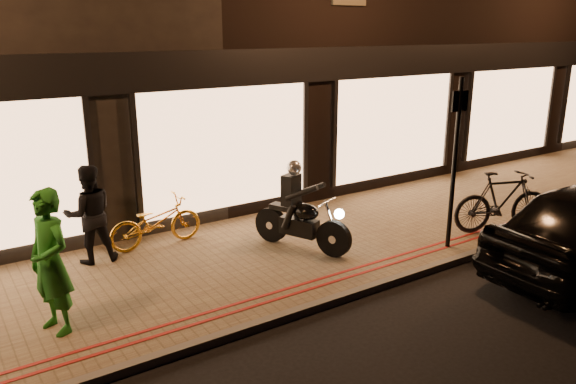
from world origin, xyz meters
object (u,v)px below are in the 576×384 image
(sign_post, at_px, (455,155))
(person_green, at_px, (50,262))
(motorcycle, at_px, (300,215))
(bicycle_gold, at_px, (156,222))

(sign_post, xyz_separation_m, person_green, (-6.47, 0.84, -0.73))
(motorcycle, xyz_separation_m, person_green, (-4.22, -0.58, 0.33))
(sign_post, relative_size, bicycle_gold, 1.77)
(sign_post, distance_m, bicycle_gold, 5.37)
(motorcycle, distance_m, person_green, 4.27)
(sign_post, bearing_deg, person_green, 172.58)
(motorcycle, relative_size, bicycle_gold, 1.08)
(bicycle_gold, distance_m, person_green, 3.05)
(bicycle_gold, height_order, person_green, person_green)
(sign_post, bearing_deg, motorcycle, 147.78)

